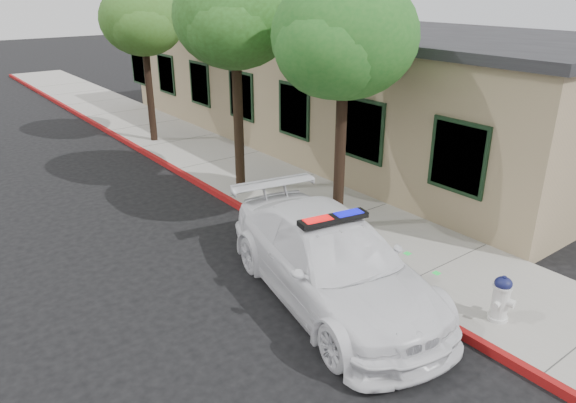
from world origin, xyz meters
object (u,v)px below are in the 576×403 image
at_px(fire_hydrant, 501,298).
at_px(street_tree_mid, 234,21).
at_px(street_tree_near, 345,42).
at_px(street_tree_far, 144,23).
at_px(police_car, 332,261).
at_px(clapboard_building, 335,84).

height_order(fire_hydrant, street_tree_mid, street_tree_mid).
bearing_deg(street_tree_mid, fire_hydrant, -89.12).
xyz_separation_m(fire_hydrant, street_tree_near, (0.39, 4.54, 3.84)).
height_order(fire_hydrant, street_tree_near, street_tree_near).
bearing_deg(street_tree_mid, street_tree_near, -81.82).
bearing_deg(street_tree_far, police_car, -98.86).
bearing_deg(street_tree_mid, police_car, -105.73).
height_order(clapboard_building, street_tree_mid, street_tree_mid).
xyz_separation_m(clapboard_building, street_tree_far, (-5.72, 3.62, 2.18)).
xyz_separation_m(police_car, street_tree_far, (1.87, 11.97, 3.50)).
bearing_deg(police_car, street_tree_near, 56.15).
distance_m(street_tree_near, street_tree_far, 9.86).
xyz_separation_m(clapboard_building, fire_hydrant, (-5.87, -10.78, -1.55)).
bearing_deg(police_car, fire_hydrant, -43.54).
bearing_deg(clapboard_building, police_car, -132.27).
relative_size(clapboard_building, street_tree_mid, 3.47).
xyz_separation_m(clapboard_building, street_tree_mid, (-5.99, -2.68, 2.56)).
xyz_separation_m(police_car, street_tree_near, (2.11, 2.11, 3.61)).
relative_size(fire_hydrant, street_tree_mid, 0.14).
bearing_deg(fire_hydrant, street_tree_mid, 80.12).
bearing_deg(street_tree_mid, clapboard_building, 24.06).
bearing_deg(fire_hydrant, street_tree_far, 78.66).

